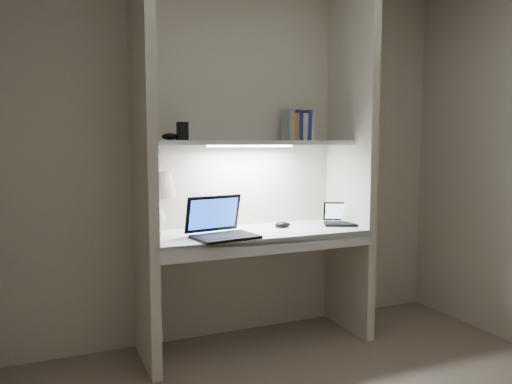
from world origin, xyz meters
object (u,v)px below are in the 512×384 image
laptop_main (221,228)px  speaker (227,218)px  table_lamp (154,192)px  book_row (298,126)px  laptop_netbook (341,219)px

laptop_main → speaker: 0.30m
table_lamp → book_row: book_row is taller
laptop_main → speaker: size_ratio=2.93×
table_lamp → laptop_netbook: bearing=-6.0°
book_row → table_lamp: bearing=-178.1°
laptop_main → speaker: bearing=53.5°
laptop_main → book_row: 0.97m
laptop_netbook → speaker: 0.82m
book_row → speaker: bearing=-178.7°
laptop_main → book_row: book_row is taller
table_lamp → laptop_netbook: size_ratio=1.32×
laptop_main → book_row: (0.68, 0.27, 0.64)m
laptop_main → laptop_netbook: (0.94, 0.10, -0.02)m
book_row → laptop_main: bearing=-157.9°
table_lamp → speaker: bearing=2.5°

